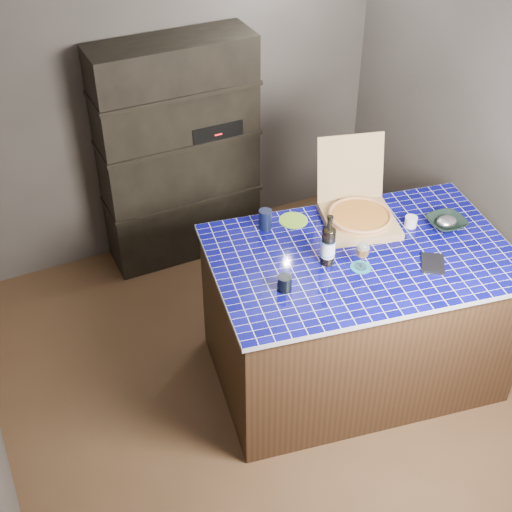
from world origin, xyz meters
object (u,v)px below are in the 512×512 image
mead_bottle (328,245)px  wine_glass (363,250)px  pizza_box (359,213)px  kitchen_island (355,315)px  dvd_case (433,263)px  bowl (446,223)px

mead_bottle → wine_glass: 0.20m
pizza_box → kitchen_island: bearing=-102.5°
pizza_box → dvd_case: 0.59m
wine_glass → bowl: size_ratio=0.77×
wine_glass → dvd_case: bearing=-21.4°
wine_glass → bowl: 0.73m
kitchen_island → wine_glass: (-0.08, -0.11, 0.63)m
dvd_case → mead_bottle: bearing=-171.9°
wine_glass → dvd_case: 0.45m
pizza_box → wine_glass: pizza_box is taller
mead_bottle → bowl: mead_bottle is taller
mead_bottle → kitchen_island: bearing=-3.9°
pizza_box → wine_glass: size_ratio=3.51×
kitchen_island → dvd_case: 0.66m
wine_glass → bowl: (0.71, 0.12, -0.10)m
pizza_box → bowl: pizza_box is taller
kitchen_island → pizza_box: (0.15, 0.30, 0.57)m
dvd_case → pizza_box: bearing=141.4°
kitchen_island → bowl: 0.82m
mead_bottle → dvd_case: 0.64m
pizza_box → dvd_case: size_ratio=3.38×
kitchen_island → wine_glass: wine_glass is taller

